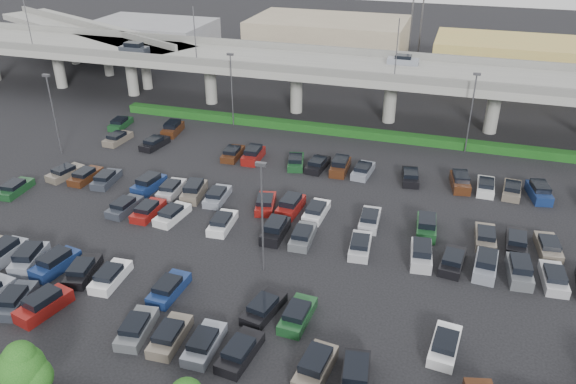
{
  "coord_description": "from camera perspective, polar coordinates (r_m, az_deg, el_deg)",
  "views": [
    {
      "loc": [
        14.15,
        -45.89,
        28.86
      ],
      "look_at": [
        -1.18,
        2.93,
        2.0
      ],
      "focal_mm": 35.0,
      "sensor_mm": 36.0,
      "label": 1
    }
  ],
  "objects": [
    {
      "name": "ground",
      "position": [
        56.03,
        0.26,
        -3.31
      ],
      "size": [
        280.0,
        280.0,
        0.0
      ],
      "primitive_type": "plane",
      "color": "black"
    },
    {
      "name": "overpass",
      "position": [
        82.18,
        6.89,
        12.05
      ],
      "size": [
        150.0,
        13.0,
        15.8
      ],
      "color": "gray",
      "rests_on": "ground"
    },
    {
      "name": "on_ramp",
      "position": [
        113.06,
        -19.56,
        14.95
      ],
      "size": [
        50.93,
        30.13,
        8.8
      ],
      "color": "gray",
      "rests_on": "ground"
    },
    {
      "name": "hedge",
      "position": [
        77.63,
        5.75,
        6.16
      ],
      "size": [
        66.0,
        1.6,
        1.1
      ],
      "primitive_type": "cube",
      "color": "#134213",
      "rests_on": "ground"
    },
    {
      "name": "parked_cars",
      "position": [
        53.23,
        -1.57,
        -4.37
      ],
      "size": [
        63.01,
        41.64,
        1.67
      ],
      "color": "#B5B5BA",
      "rests_on": "ground"
    },
    {
      "name": "light_poles",
      "position": [
        56.03,
        -3.17,
        3.84
      ],
      "size": [
        66.9,
        48.38,
        10.3
      ],
      "color": "#4C4B50",
      "rests_on": "ground"
    },
    {
      "name": "distant_buildings",
      "position": [
        110.61,
        16.51,
        13.47
      ],
      "size": [
        138.0,
        24.0,
        9.0
      ],
      "color": "gray",
      "rests_on": "ground"
    }
  ]
}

